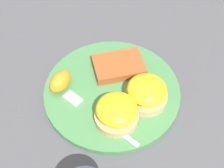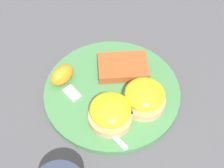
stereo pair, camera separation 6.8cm
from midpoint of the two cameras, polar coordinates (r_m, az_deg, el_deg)
The scene contains 7 objects.
ground_plane at distance 0.71m, azimuth 2.75°, elevation -1.87°, with size 1.10×1.10×0.00m, color #4C4C51.
plate at distance 0.70m, azimuth 2.77°, elevation -1.53°, with size 0.31×0.31×0.01m, color #47844C.
sandwich_benedict_left at distance 0.63m, azimuth 2.80°, elevation -5.38°, with size 0.09×0.09×0.06m.
sandwich_benedict_right at distance 0.66m, azimuth 8.90°, elevation -2.51°, with size 0.09×0.09×0.06m.
hashbrown_patty at distance 0.73m, azimuth 4.69°, elevation 2.99°, with size 0.11×0.08×0.02m, color #AB4E25.
orange_wedge at distance 0.70m, azimuth -6.37°, elevation 1.48°, with size 0.06×0.04×0.04m, color orange.
fork at distance 0.66m, azimuth -1.06°, elevation -5.35°, with size 0.06×0.20×0.00m.
Camera 2 is at (0.21, 0.36, 0.57)m, focal length 50.00 mm.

